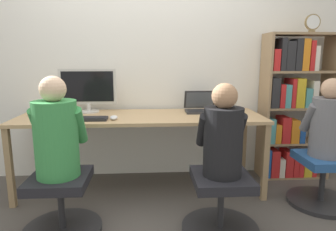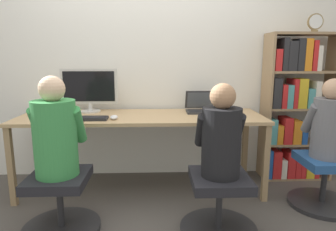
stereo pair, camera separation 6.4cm
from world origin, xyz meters
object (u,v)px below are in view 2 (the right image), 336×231
laptop (202,107)px  person_at_laptop (221,136)px  office_chair_left (60,203)px  person_near_shelf (330,123)px  bookshelf (293,110)px  person_at_monitor (55,133)px  keyboard (85,118)px  desktop_monitor (89,90)px  office_chair_side (324,182)px  desk_clock (315,22)px  office_chair_right (219,204)px

laptop → person_at_laptop: person_at_laptop is taller
office_chair_left → person_at_laptop: 1.28m
person_near_shelf → bookshelf: bearing=92.3°
person_at_monitor → keyboard: bearing=81.2°
desktop_monitor → person_near_shelf: 2.21m
person_near_shelf → person_at_laptop: bearing=-159.7°
office_chair_left → office_chair_side: same height
desk_clock → office_chair_side: 1.50m
office_chair_left → desk_clock: desk_clock is taller
keyboard → laptop: bearing=17.6°
desktop_monitor → person_at_monitor: 0.94m
person_at_monitor → office_chair_side: size_ratio=1.24×
office_chair_side → office_chair_right: bearing=-159.8°
office_chair_left → office_chair_side: (2.15, 0.31, 0.00)m
office_chair_right → bookshelf: 1.48m
laptop → keyboard: (-1.09, -0.35, -0.03)m
laptop → bookshelf: bearing=2.9°
keyboard → office_chair_side: bearing=-6.4°
office_chair_left → office_chair_side: 2.18m
laptop → office_chair_left: (-1.17, -0.88, -0.56)m
office_chair_left → office_chair_right: 1.17m
person_at_monitor → person_at_laptop: 1.17m
office_chair_right → person_near_shelf: bearing=20.5°
keyboard → office_chair_left: size_ratio=0.70×
office_chair_right → desktop_monitor: bearing=138.8°
laptop → person_at_monitor: (-1.17, -0.88, -0.03)m
keyboard → bookshelf: (2.05, 0.39, -0.01)m
keyboard → desk_clock: bearing=8.8°
desktop_monitor → person_at_laptop: desktop_monitor is taller
office_chair_left → person_near_shelf: bearing=8.2°
desktop_monitor → office_chair_side: 2.32m
office_chair_left → person_at_laptop: (1.17, -0.05, 0.52)m
keyboard → person_near_shelf: person_near_shelf is taller
desktop_monitor → office_chair_side: bearing=-16.3°
keyboard → office_chair_side: size_ratio=0.70×
person_at_monitor → office_chair_side: 2.24m
office_chair_left → desk_clock: 2.78m
person_at_laptop → person_near_shelf: bearing=20.3°
desk_clock → laptop: bearing=179.3°
person_at_laptop → person_near_shelf: person_near_shelf is taller
office_chair_left → laptop: bearing=37.0°
person_at_monitor → desk_clock: 2.55m
desktop_monitor → office_chair_side: size_ratio=0.98×
office_chair_right → bookshelf: (0.96, 0.99, 0.52)m
person_at_monitor → person_at_laptop: person_at_monitor is taller
person_at_monitor → office_chair_side: bearing=7.9°
keyboard → person_at_monitor: 0.54m
keyboard → desk_clock: desk_clock is taller
desktop_monitor → keyboard: (0.04, -0.39, -0.21)m
office_chair_side → office_chair_left: bearing=-171.9°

